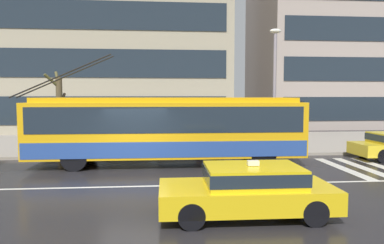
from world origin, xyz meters
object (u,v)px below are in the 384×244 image
pedestrian_at_shelter (214,131)px  street_tree_bare (59,110)px  trolleybus (168,128)px  pedestrian_approaching_curb (199,131)px  bus_shelter (128,116)px  street_lamp (275,78)px  taxi_oncoming_near (249,188)px

pedestrian_at_shelter → street_tree_bare: (-7.95, 0.35, 1.12)m
trolleybus → pedestrian_approaching_curb: size_ratio=7.67×
trolleybus → bus_shelter: 4.01m
pedestrian_at_shelter → trolleybus: bearing=-131.4°
street_lamp → street_tree_bare: (-11.11, 0.40, -1.65)m
bus_shelter → pedestrian_at_shelter: bus_shelter is taller
pedestrian_approaching_curb → street_lamp: 4.91m
bus_shelter → pedestrian_at_shelter: size_ratio=2.11×
taxi_oncoming_near → street_lamp: size_ratio=0.68×
taxi_oncoming_near → bus_shelter: 11.08m
trolleybus → pedestrian_at_shelter: (2.48, 2.82, -0.47)m
trolleybus → pedestrian_at_shelter: size_ratio=7.28×
pedestrian_at_shelter → taxi_oncoming_near: bearing=-93.6°
pedestrian_at_shelter → pedestrian_approaching_curb: pedestrian_at_shelter is taller
pedestrian_at_shelter → pedestrian_approaching_curb: size_ratio=1.05×
pedestrian_approaching_curb → street_tree_bare: street_tree_bare is taller
bus_shelter → street_tree_bare: size_ratio=0.86×
taxi_oncoming_near → pedestrian_at_shelter: 9.71m
taxi_oncoming_near → pedestrian_at_shelter: bearing=86.4°
pedestrian_approaching_curb → trolleybus: bearing=-114.6°
pedestrian_at_shelter → street_lamp: (3.16, -0.05, 2.77)m
pedestrian_at_shelter → street_lamp: 4.20m
trolleybus → taxi_oncoming_near: trolleybus is taller
taxi_oncoming_near → pedestrian_approaching_curb: 10.72m
bus_shelter → pedestrian_approaching_curb: bus_shelter is taller
pedestrian_approaching_curb → bus_shelter: bearing=-173.7°
street_tree_bare → pedestrian_approaching_curb: bearing=5.4°
pedestrian_approaching_curb → street_lamp: street_lamp is taller
bus_shelter → pedestrian_approaching_curb: 3.94m
trolleybus → pedestrian_approaching_curb: (1.77, 3.85, -0.53)m
trolleybus → taxi_oncoming_near: bearing=-74.8°
taxi_oncoming_near → trolleybus: bearing=105.2°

